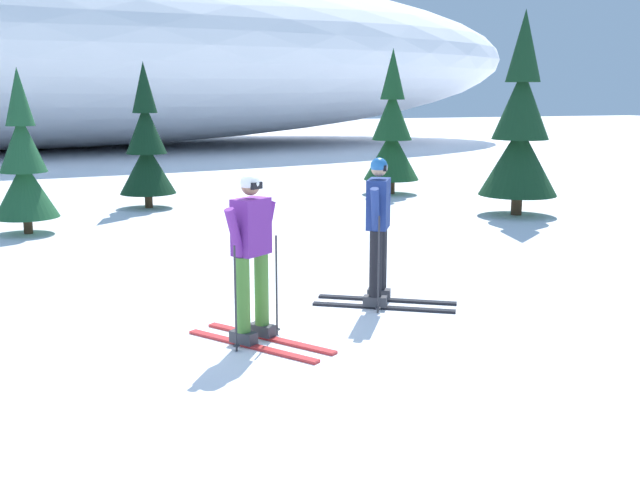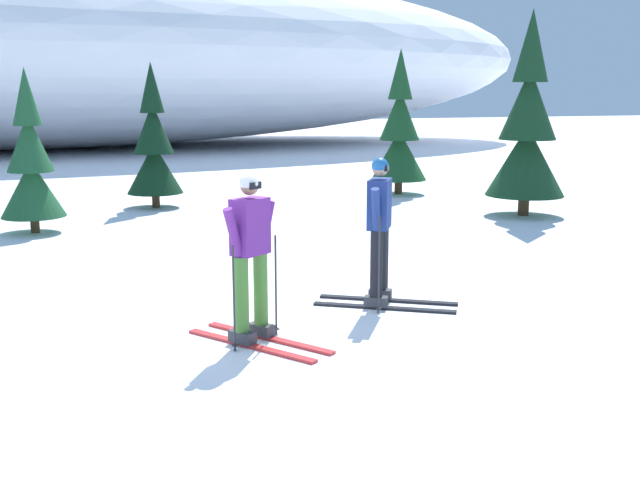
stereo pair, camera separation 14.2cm
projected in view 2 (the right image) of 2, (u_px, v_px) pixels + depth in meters
The scene contains 7 objects.
ground_plane at pixel (217, 330), 8.36m from camera, with size 120.00×120.00×0.00m, color white.
skier_purple_jacket at pixel (251, 256), 7.80m from camera, with size 1.28×1.60×1.78m.
skier_navy_jacket at pixel (380, 228), 9.17m from camera, with size 1.71×1.31×1.81m.
pine_tree_center_left at pixel (31, 165), 13.88m from camera, with size 1.17×1.17×3.02m.
pine_tree_center_right at pixel (154, 147), 16.96m from camera, with size 1.25×1.25×3.24m.
pine_tree_right at pixel (399, 134), 19.18m from camera, with size 1.41×1.41×3.65m.
pine_tree_far_right at pixel (527, 131), 15.76m from camera, with size 1.64×1.64×4.24m.
Camera 2 is at (-1.58, -7.93, 2.58)m, focal length 42.57 mm.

